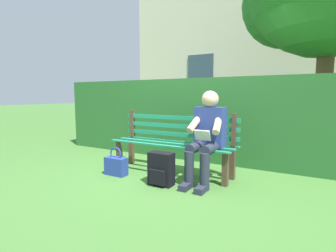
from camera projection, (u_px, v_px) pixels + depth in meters
ground at (171, 173)px, 3.77m from camera, size 60.00×60.00×0.00m
park_bench at (174, 142)px, 3.79m from camera, size 1.84×0.46×0.88m
person_seated at (207, 134)px, 3.33m from camera, size 0.44×0.73×1.17m
hedge_backdrop at (224, 118)px, 4.45m from camera, size 6.53×0.72×1.48m
building_facade at (289, 27)px, 8.60m from camera, size 10.02×2.91×6.69m
backpack at (161, 169)px, 3.25m from camera, size 0.31×0.24×0.41m
handbag at (116, 165)px, 3.66m from camera, size 0.32×0.15×0.40m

